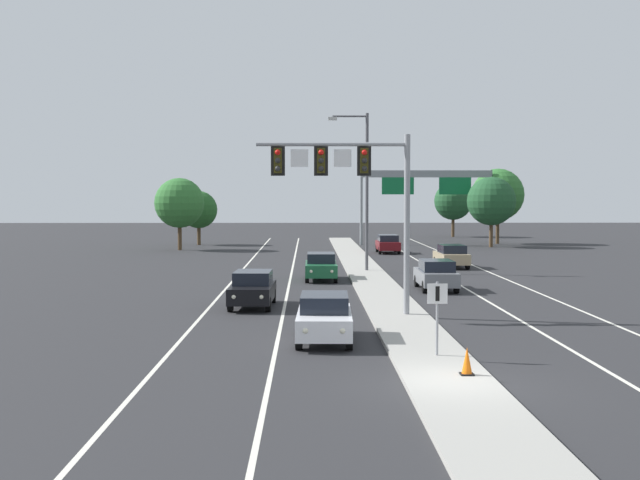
# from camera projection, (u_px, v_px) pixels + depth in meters

# --- Properties ---
(ground_plane) EXTENTS (260.00, 260.00, 0.00)m
(ground_plane) POSITION_uv_depth(u_px,v_px,m) (450.00, 386.00, 21.39)
(ground_plane) COLOR #28282B
(median_island) EXTENTS (2.40, 110.00, 0.15)m
(median_island) POSITION_uv_depth(u_px,v_px,m) (385.00, 297.00, 39.36)
(median_island) COLOR #9E9B93
(median_island) RESTS_ON ground
(lane_stripe_oncoming_center) EXTENTS (0.14, 100.00, 0.01)m
(lane_stripe_oncoming_center) POSITION_uv_depth(u_px,v_px,m) (289.00, 284.00, 46.28)
(lane_stripe_oncoming_center) COLOR silver
(lane_stripe_oncoming_center) RESTS_ON ground
(lane_stripe_receding_center) EXTENTS (0.14, 100.00, 0.01)m
(lane_stripe_receding_center) POSITION_uv_depth(u_px,v_px,m) (457.00, 283.00, 46.43)
(lane_stripe_receding_center) COLOR silver
(lane_stripe_receding_center) RESTS_ON ground
(edge_stripe_left) EXTENTS (0.14, 100.00, 0.01)m
(edge_stripe_left) POSITION_uv_depth(u_px,v_px,m) (230.00, 284.00, 46.23)
(edge_stripe_left) COLOR silver
(edge_stripe_left) RESTS_ON ground
(edge_stripe_right) EXTENTS (0.14, 100.00, 0.01)m
(edge_stripe_right) POSITION_uv_depth(u_px,v_px,m) (516.00, 283.00, 46.48)
(edge_stripe_right) COLOR silver
(edge_stripe_right) RESTS_ON ground
(overhead_signal_mast) EXTENTS (6.14, 0.44, 7.20)m
(overhead_signal_mast) POSITION_uv_depth(u_px,v_px,m) (354.00, 182.00, 33.02)
(overhead_signal_mast) COLOR gray
(overhead_signal_mast) RESTS_ON median_island
(median_sign_post) EXTENTS (0.60, 0.10, 2.20)m
(median_sign_post) POSITION_uv_depth(u_px,v_px,m) (437.00, 307.00, 24.62)
(median_sign_post) COLOR gray
(median_sign_post) RESTS_ON median_island
(street_lamp_median) EXTENTS (2.58, 0.28, 10.00)m
(street_lamp_median) POSITION_uv_depth(u_px,v_px,m) (363.00, 182.00, 52.79)
(street_lamp_median) COLOR #4C4C51
(street_lamp_median) RESTS_ON median_island
(car_oncoming_white) EXTENTS (1.92, 4.51, 1.58)m
(car_oncoming_white) POSITION_uv_depth(u_px,v_px,m) (324.00, 317.00, 27.87)
(car_oncoming_white) COLOR silver
(car_oncoming_white) RESTS_ON ground
(car_oncoming_black) EXTENTS (1.93, 4.51, 1.58)m
(car_oncoming_black) POSITION_uv_depth(u_px,v_px,m) (253.00, 289.00, 36.51)
(car_oncoming_black) COLOR black
(car_oncoming_black) RESTS_ON ground
(car_oncoming_green) EXTENTS (1.84, 4.48, 1.58)m
(car_oncoming_green) POSITION_uv_depth(u_px,v_px,m) (321.00, 266.00, 48.15)
(car_oncoming_green) COLOR #195633
(car_oncoming_green) RESTS_ON ground
(car_receding_grey) EXTENTS (1.82, 4.47, 1.58)m
(car_receding_grey) POSITION_uv_depth(u_px,v_px,m) (436.00, 274.00, 43.09)
(car_receding_grey) COLOR slate
(car_receding_grey) RESTS_ON ground
(car_receding_tan) EXTENTS (1.89, 4.50, 1.58)m
(car_receding_tan) POSITION_uv_depth(u_px,v_px,m) (451.00, 256.00, 56.57)
(car_receding_tan) COLOR tan
(car_receding_tan) RESTS_ON ground
(car_receding_darkred) EXTENTS (1.83, 4.47, 1.58)m
(car_receding_darkred) POSITION_uv_depth(u_px,v_px,m) (388.00, 244.00, 70.94)
(car_receding_darkred) COLOR #5B0F14
(car_receding_darkred) RESTS_ON ground
(traffic_cone_median_nose) EXTENTS (0.36, 0.36, 0.74)m
(traffic_cone_median_nose) POSITION_uv_depth(u_px,v_px,m) (467.00, 361.00, 21.98)
(traffic_cone_median_nose) COLOR black
(traffic_cone_median_nose) RESTS_ON median_island
(highway_sign_gantry) EXTENTS (13.28, 0.42, 7.50)m
(highway_sign_gantry) POSITION_uv_depth(u_px,v_px,m) (426.00, 183.00, 82.77)
(highway_sign_gantry) COLOR gray
(highway_sign_gantry) RESTS_ON ground
(tree_far_right_c) EXTENTS (4.65, 4.65, 6.73)m
(tree_far_right_c) POSITION_uv_depth(u_px,v_px,m) (491.00, 201.00, 79.11)
(tree_far_right_c) COLOR #4C3823
(tree_far_right_c) RESTS_ON ground
(tree_far_left_b) EXTENTS (3.73, 3.73, 5.40)m
(tree_far_left_b) POSITION_uv_depth(u_px,v_px,m) (199.00, 210.00, 82.78)
(tree_far_left_b) COLOR #4C3823
(tree_far_left_b) RESTS_ON ground
(tree_far_right_a) EXTENTS (4.54, 4.54, 6.57)m
(tree_far_right_a) POSITION_uv_depth(u_px,v_px,m) (453.00, 201.00, 98.95)
(tree_far_right_a) COLOR #4C3823
(tree_far_right_a) RESTS_ON ground
(tree_far_left_c) EXTENTS (4.51, 4.51, 6.52)m
(tree_far_left_c) POSITION_uv_depth(u_px,v_px,m) (179.00, 203.00, 74.75)
(tree_far_left_c) COLOR #4C3823
(tree_far_left_c) RESTS_ON ground
(tree_far_right_b) EXTENTS (5.31, 5.31, 7.69)m
(tree_far_right_b) POSITION_uv_depth(u_px,v_px,m) (498.00, 195.00, 84.49)
(tree_far_right_b) COLOR #4C3823
(tree_far_right_b) RESTS_ON ground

